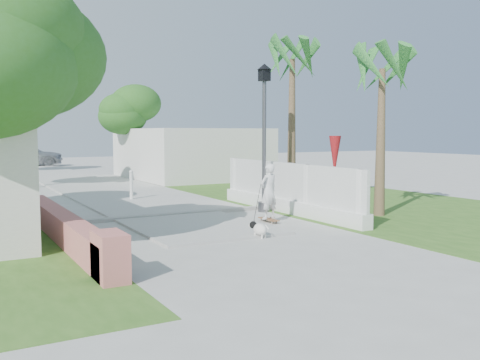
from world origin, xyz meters
TOP-DOWN VIEW (x-y plane):
  - ground at (0.00, 0.00)m, footprint 90.00×90.00m
  - path_strip at (0.00, 20.00)m, footprint 3.20×36.00m
  - curb at (0.00, 6.00)m, footprint 6.50×0.25m
  - grass_right at (7.00, 8.00)m, footprint 8.00×20.00m
  - pink_wall at (-3.30, 3.55)m, footprint 0.45×8.20m
  - lattice_fence at (3.40, 5.00)m, footprint 0.35×7.00m
  - building_right at (6.00, 18.00)m, footprint 6.00×8.00m
  - street_lamp at (2.90, 5.50)m, footprint 0.44×0.44m
  - bollard at (0.20, 10.00)m, footprint 0.14×0.14m
  - patio_umbrella at (4.80, 4.50)m, footprint 0.36×0.36m
  - tree_left_near at (-4.48, 2.98)m, footprint 3.60×3.60m
  - tree_path_left at (-2.98, 15.98)m, footprint 3.40×3.40m
  - tree_path_right at (3.22, 19.98)m, footprint 3.00×3.00m
  - palm_far at (4.60, 6.50)m, footprint 1.80×1.80m
  - palm_near at (5.40, 3.20)m, footprint 1.80×1.80m
  - skateboarder at (1.36, 3.18)m, footprint 1.62×1.92m
  - dog at (0.65, 2.09)m, footprint 0.39×0.54m
  - parked_car at (-0.37, 32.28)m, footprint 5.33×3.04m

SIDE VIEW (x-z plane):
  - ground at x=0.00m, z-range 0.00..0.00m
  - grass_right at x=7.00m, z-range 0.00..0.01m
  - path_strip at x=0.00m, z-range 0.00..0.06m
  - curb at x=0.00m, z-range 0.00..0.10m
  - dog at x=0.65m, z-range 0.02..0.41m
  - pink_wall at x=-3.30m, z-range -0.09..0.71m
  - lattice_fence at x=3.40m, z-range -0.21..1.29m
  - bollard at x=0.20m, z-range 0.04..1.13m
  - skateboarder at x=1.36m, z-range -0.10..1.47m
  - parked_car at x=-0.37m, z-range 0.00..1.71m
  - building_right at x=6.00m, z-range 0.00..2.60m
  - patio_umbrella at x=4.80m, z-range 0.54..2.84m
  - street_lamp at x=2.90m, z-range 0.21..4.65m
  - tree_path_right at x=3.22m, z-range 1.10..5.89m
  - tree_path_left at x=-2.98m, z-range 1.21..6.43m
  - tree_left_near at x=-4.48m, z-range 1.18..6.46m
  - palm_near at x=5.40m, z-range 1.60..6.30m
  - palm_far at x=4.60m, z-range 1.83..7.13m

